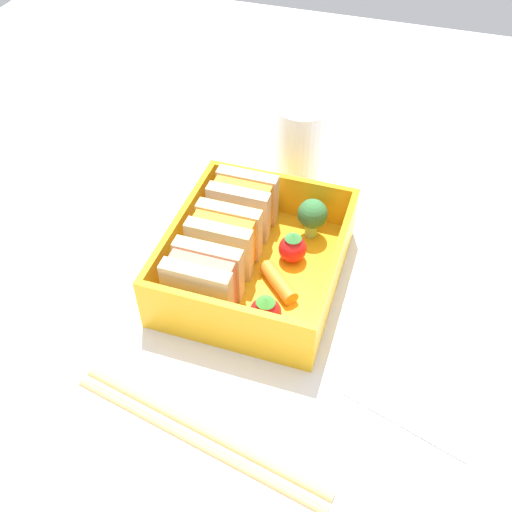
{
  "coord_description": "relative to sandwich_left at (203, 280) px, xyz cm",
  "views": [
    {
      "loc": [
        -34.1,
        -11.06,
        39.31
      ],
      "look_at": [
        0.0,
        0.0,
        2.7
      ],
      "focal_mm": 40.0,
      "sensor_mm": 36.0,
      "label": 1
    }
  ],
  "objects": [
    {
      "name": "carrot_stick_far_left",
      "position": [
        3.46,
        -5.62,
        -1.96
      ],
      "size": [
        4.14,
        4.23,
        1.39
      ],
      "primitive_type": "cylinder",
      "rotation": [
        1.57,
        0.0,
        2.38
      ],
      "color": "orange",
      "rests_on": "bento_tray"
    },
    {
      "name": "ground_plane",
      "position": [
        5.16,
        -2.97,
        -4.85
      ],
      "size": [
        120.0,
        120.0,
        2.0
      ],
      "primitive_type": "cube",
      "color": "white"
    },
    {
      "name": "sandwich_left",
      "position": [
        0.0,
        0.0,
        0.0
      ],
      "size": [
        3.99,
        5.93,
        5.31
      ],
      "color": "#D6B784",
      "rests_on": "bento_tray"
    },
    {
      "name": "sandwich_center_left",
      "position": [
        5.16,
        0.0,
        0.0
      ],
      "size": [
        3.99,
        5.93,
        5.31
      ],
      "color": "#E3BC7A",
      "rests_on": "bento_tray"
    },
    {
      "name": "sandwich_center",
      "position": [
        10.33,
        0.0,
        0.0
      ],
      "size": [
        3.99,
        5.93,
        5.31
      ],
      "color": "#D9B58D",
      "rests_on": "bento_tray"
    },
    {
      "name": "folded_napkin",
      "position": [
        1.2,
        -20.14,
        -3.65
      ],
      "size": [
        17.27,
        13.87,
        0.4
      ],
      "primitive_type": "cube",
      "rotation": [
        0.0,
        0.0,
        -0.29
      ],
      "color": "white",
      "rests_on": "ground_plane"
    },
    {
      "name": "bento_rim",
      "position": [
        5.16,
        -2.97,
        -0.44
      ],
      "size": [
        17.29,
        14.98,
        4.42
      ],
      "color": "#EAA315",
      "rests_on": "bento_tray"
    },
    {
      "name": "bento_tray",
      "position": [
        5.16,
        -2.97,
        -3.25
      ],
      "size": [
        17.29,
        14.98,
        1.2
      ],
      "primitive_type": "cube",
      "color": "#EAA315",
      "rests_on": "ground_plane"
    },
    {
      "name": "drinking_glass",
      "position": [
        20.16,
        -2.75,
        0.83
      ],
      "size": [
        5.49,
        5.49,
        9.37
      ],
      "primitive_type": "cylinder",
      "color": "white",
      "rests_on": "ground_plane"
    },
    {
      "name": "broccoli_floret",
      "position": [
        10.97,
        -6.66,
        -0.13
      ],
      "size": [
        2.85,
        2.85,
        4.12
      ],
      "color": "#90D36F",
      "rests_on": "bento_tray"
    },
    {
      "name": "chopstick_pair",
      "position": [
        -11.36,
        -3.81,
        -3.5
      ],
      "size": [
        5.58,
        21.14,
        0.7
      ],
      "color": "tan",
      "rests_on": "ground_plane"
    },
    {
      "name": "strawberry_far_left",
      "position": [
        7.28,
        -5.8,
        -1.23
      ],
      "size": [
        2.61,
        2.61,
        3.21
      ],
      "color": "red",
      "rests_on": "bento_tray"
    },
    {
      "name": "strawberry_left",
      "position": [
        -0.67,
        -5.68,
        -1.19
      ],
      "size": [
        2.68,
        2.68,
        3.28
      ],
      "color": "red",
      "rests_on": "bento_tray"
    }
  ]
}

